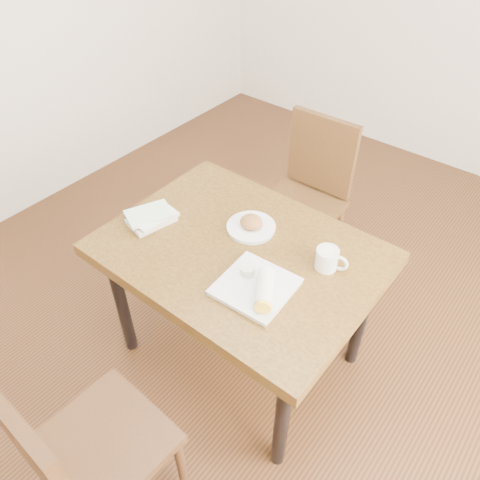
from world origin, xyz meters
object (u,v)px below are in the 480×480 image
Objects in this scene: table at (240,263)px; chair_near at (79,452)px; plate_burrito at (258,287)px; chair_far at (309,189)px; book_stack at (151,217)px; plate_scone at (251,225)px; coffee_mug at (328,259)px.

chair_near is at bearing -85.94° from table.
chair_near is 3.27× the size of plate_burrito.
chair_near is at bearing -100.20° from plate_burrito.
chair_far is at bearing 110.26° from plate_burrito.
book_stack is at bearing 176.47° from plate_burrito.
table is at bearing 144.47° from plate_burrito.
plate_scone is at bearing 95.80° from chair_near.
chair_far is 1.04m from plate_burrito.
chair_far is 6.98× the size of coffee_mug.
plate_burrito is (0.35, -0.95, 0.23)m from chair_far.
chair_far reaches higher than plate_scone.
plate_scone is at bearing -81.48° from chair_far.
table is 0.17m from plate_scone.
chair_near is (0.07, -0.94, -0.12)m from table.
chair_near is at bearing -104.53° from coffee_mug.
chair_far is at bearing 100.07° from table.
chair_near reaches higher than coffee_mug.
plate_scone is 0.75× the size of plate_burrito.
table is 0.45m from book_stack.
chair_far reaches higher than book_stack.
chair_near is 1.76m from chair_far.
plate_scone is at bearing 32.24° from book_stack.
chair_near is 4.05× the size of book_stack.
coffee_mug reaches higher than book_stack.
chair_far reaches higher than coffee_mug.
table is 3.96× the size of plate_burrito.
plate_scone reaches higher than table.
plate_scone is 0.93× the size of book_stack.
plate_scone is 1.61× the size of coffee_mug.
chair_near reaches higher than plate_burrito.
book_stack is (-0.43, -0.11, 0.11)m from table.
chair_near is at bearing -83.15° from chair_far.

